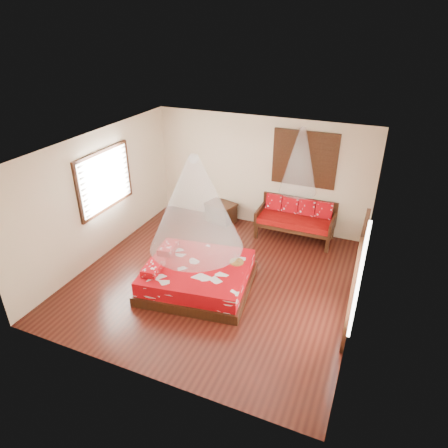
{
  "coord_description": "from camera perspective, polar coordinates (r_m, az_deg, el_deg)",
  "views": [
    {
      "loc": [
        2.83,
        -6.24,
        4.87
      ],
      "look_at": [
        0.05,
        0.29,
        1.15
      ],
      "focal_mm": 32.0,
      "sensor_mm": 36.0,
      "label": 1
    }
  ],
  "objects": [
    {
      "name": "mosquito_net_main",
      "position": [
        7.25,
        -4.14,
        2.96
      ],
      "size": [
        1.78,
        1.78,
        1.8
      ],
      "primitive_type": "cone",
      "color": "white",
      "rests_on": "ceiling"
    },
    {
      "name": "bed",
      "position": [
        8.05,
        -3.88,
        -7.42
      ],
      "size": [
        2.32,
        2.15,
        0.64
      ],
      "rotation": [
        0.0,
        0.0,
        0.14
      ],
      "color": "black",
      "rests_on": "floor"
    },
    {
      "name": "daybed",
      "position": [
        9.82,
        10.25,
        0.89
      ],
      "size": [
        1.85,
        0.82,
        0.96
      ],
      "color": "black",
      "rests_on": "floor"
    },
    {
      "name": "window_left",
      "position": [
        9.07,
        -16.61,
        6.01
      ],
      "size": [
        0.1,
        1.74,
        1.34
      ],
      "color": "black",
      "rests_on": "wall_left"
    },
    {
      "name": "shutter_panel",
      "position": [
        9.6,
        11.43,
        9.08
      ],
      "size": [
        1.52,
        0.06,
        1.32
      ],
      "color": "black",
      "rests_on": "wall_back"
    },
    {
      "name": "glazed_door",
      "position": [
        6.8,
        18.16,
        -7.91
      ],
      "size": [
        0.08,
        1.02,
        2.16
      ],
      "color": "black",
      "rests_on": "floor"
    },
    {
      "name": "wine_tray",
      "position": [
        7.96,
        1.82,
        -5.15
      ],
      "size": [
        0.28,
        0.28,
        0.23
      ],
      "rotation": [
        0.0,
        0.0,
        -0.17
      ],
      "color": "brown",
      "rests_on": "bed"
    },
    {
      "name": "storage_chest",
      "position": [
        10.54,
        -0.44,
        1.72
      ],
      "size": [
        0.87,
        0.73,
        0.51
      ],
      "rotation": [
        0.0,
        0.0,
        -0.28
      ],
      "color": "black",
      "rests_on": "floor"
    },
    {
      "name": "room",
      "position": [
        7.68,
        -1.22,
        0.79
      ],
      "size": [
        5.54,
        5.54,
        2.84
      ],
      "color": "black",
      "rests_on": "ground"
    },
    {
      "name": "mosquito_net_daybed",
      "position": [
        9.14,
        10.83,
        8.85
      ],
      "size": [
        0.85,
        0.85,
        1.5
      ],
      "primitive_type": "cone",
      "color": "white",
      "rests_on": "ceiling"
    }
  ]
}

